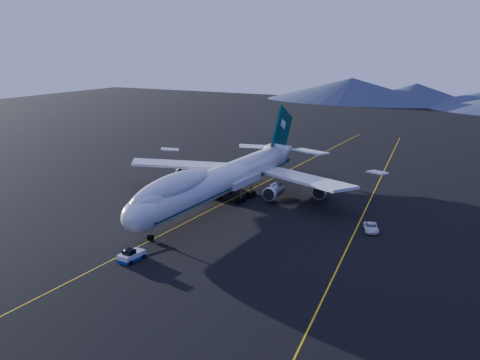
% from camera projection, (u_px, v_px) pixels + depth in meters
% --- Properties ---
extents(ground, '(500.00, 500.00, 0.00)m').
position_uv_depth(ground, '(223.00, 204.00, 121.46)').
color(ground, black).
rests_on(ground, ground).
extents(taxiway_line_main, '(0.25, 220.00, 0.01)m').
position_uv_depth(taxiway_line_main, '(223.00, 204.00, 121.46)').
color(taxiway_line_main, yellow).
rests_on(taxiway_line_main, ground).
extents(taxiway_line_side, '(28.08, 198.09, 0.01)m').
position_uv_depth(taxiway_line_side, '(365.00, 211.00, 116.15)').
color(taxiway_line_side, yellow).
rests_on(taxiway_line_side, ground).
extents(boeing_747, '(59.62, 72.43, 19.37)m').
position_uv_depth(boeing_747, '(222.00, 179.00, 120.05)').
color(boeing_747, silver).
rests_on(boeing_747, ground).
extents(pushback_tug, '(2.98, 4.94, 2.10)m').
position_uv_depth(pushback_tug, '(132.00, 257.00, 89.68)').
color(pushback_tug, silver).
rests_on(pushback_tug, ground).
extents(service_van, '(4.40, 6.11, 1.55)m').
position_uv_depth(service_van, '(371.00, 227.00, 103.56)').
color(service_van, white).
rests_on(service_van, ground).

